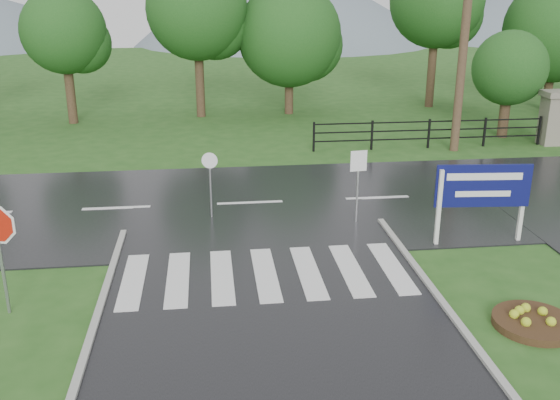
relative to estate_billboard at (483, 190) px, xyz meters
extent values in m
cube|color=black|center=(-5.65, 3.72, -1.46)|extent=(90.00, 8.00, 0.04)
cube|color=silver|center=(-8.65, -1.28, -1.40)|extent=(0.50, 2.80, 0.02)
cube|color=silver|center=(-7.65, -1.28, -1.40)|extent=(0.50, 2.80, 0.02)
cube|color=silver|center=(-6.65, -1.28, -1.40)|extent=(0.50, 2.80, 0.02)
cube|color=silver|center=(-5.65, -1.28, -1.40)|extent=(0.50, 2.80, 0.02)
cube|color=silver|center=(-4.65, -1.28, -1.40)|extent=(0.50, 2.80, 0.02)
cube|color=silver|center=(-3.65, -1.28, -1.40)|extent=(0.50, 2.80, 0.02)
cube|color=silver|center=(-2.65, -1.28, -1.40)|extent=(0.50, 2.80, 0.02)
cube|color=gray|center=(7.35, 9.72, -0.46)|extent=(0.80, 0.80, 2.00)
cube|color=#6B6659|center=(7.35, 9.72, 0.66)|extent=(1.00, 1.00, 0.24)
cube|color=black|center=(2.10, 9.72, -1.06)|extent=(9.50, 0.05, 0.05)
cube|color=black|center=(2.10, 9.72, -0.71)|extent=(9.50, 0.05, 0.05)
cube|color=black|center=(2.10, 9.72, -0.36)|extent=(9.50, 0.05, 0.05)
cube|color=black|center=(-2.65, 9.72, -0.86)|extent=(0.08, 0.08, 1.20)
cube|color=black|center=(6.85, 9.72, -0.86)|extent=(0.08, 0.08, 1.20)
sphere|color=slate|center=(2.35, 58.72, -18.74)|extent=(48.00, 48.00, 48.00)
sphere|color=slate|center=(30.35, 58.72, -14.42)|extent=(36.00, 36.00, 36.00)
cube|color=#939399|center=(-11.04, -2.33, -0.54)|extent=(0.06, 0.06, 1.84)
cube|color=silver|center=(-1.11, 0.00, -0.45)|extent=(0.11, 0.11, 2.02)
cube|color=silver|center=(1.11, 0.00, -0.45)|extent=(0.11, 0.11, 2.02)
cube|color=#0C0F51|center=(0.00, 0.00, 0.11)|extent=(2.43, 0.26, 1.11)
cube|color=white|center=(0.00, -0.03, 0.36)|extent=(1.92, 0.17, 0.18)
cube|color=white|center=(0.00, -0.03, -0.10)|extent=(1.41, 0.12, 0.15)
cylinder|color=#332111|center=(-0.62, -4.11, -1.38)|extent=(1.59, 1.59, 0.16)
cube|color=#939399|center=(-2.80, 1.76, -0.47)|extent=(0.04, 0.04, 1.98)
cube|color=white|center=(-2.80, 1.74, 0.37)|extent=(0.47, 0.08, 0.57)
cylinder|color=#939399|center=(-6.83, 2.67, -0.56)|extent=(0.05, 0.05, 1.81)
cylinder|color=white|center=(-6.83, 2.65, 0.26)|extent=(0.45, 0.10, 0.45)
cylinder|color=#473523|center=(3.01, 9.22, 3.57)|extent=(0.34, 0.34, 10.05)
cylinder|color=#3D2B1C|center=(5.99, 11.22, -0.21)|extent=(0.41, 0.41, 2.50)
sphere|color=#174716|center=(5.99, 11.22, 1.53)|extent=(3.16, 3.16, 3.16)
camera|label=1|loc=(-6.85, -14.24, 4.94)|focal=40.00mm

